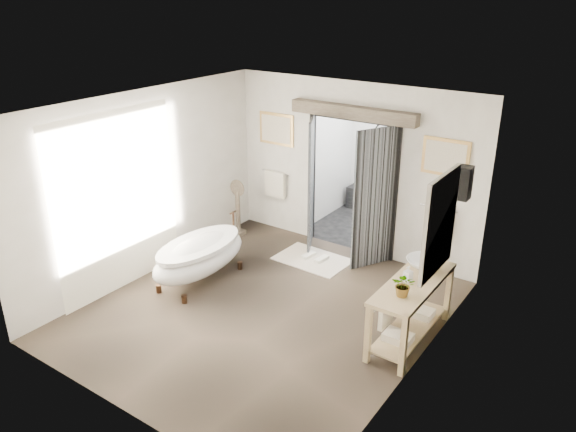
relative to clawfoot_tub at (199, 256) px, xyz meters
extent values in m
plane|color=brown|center=(1.34, -0.14, -0.43)|extent=(5.00, 5.00, 0.00)
cube|color=silver|center=(1.34, -2.64, 1.02)|extent=(4.50, 0.02, 2.90)
cube|color=silver|center=(-0.91, -0.14, 1.02)|extent=(0.02, 5.00, 2.90)
cube|color=silver|center=(3.59, -0.14, 1.02)|extent=(0.02, 5.00, 2.90)
cube|color=silver|center=(-0.18, 2.36, 1.02)|extent=(1.45, 0.02, 2.90)
cube|color=silver|center=(2.87, 2.36, 1.02)|extent=(1.45, 0.02, 2.90)
cube|color=silver|center=(1.34, 2.36, 2.17)|extent=(1.60, 0.02, 0.60)
cube|color=silver|center=(1.34, -0.14, 2.47)|extent=(4.50, 5.00, 0.02)
cube|color=white|center=(-0.86, -0.74, 0.92)|extent=(0.02, 2.20, 2.70)
cube|color=gray|center=(3.57, 0.38, 1.27)|extent=(0.05, 0.95, 1.25)
cube|color=silver|center=(3.54, 0.38, 1.27)|extent=(0.01, 0.80, 1.10)
cube|color=black|center=(3.47, 1.41, 1.47)|extent=(0.20, 0.20, 0.45)
sphere|color=#FFCC8C|center=(3.47, 1.41, 1.47)|extent=(0.10, 0.10, 0.10)
cube|color=black|center=(1.34, 3.36, -0.43)|extent=(2.20, 2.00, 0.01)
cube|color=silver|center=(1.34, 3.36, 2.07)|extent=(2.20, 2.00, 0.02)
cube|color=white|center=(1.34, 4.36, 0.82)|extent=(2.20, 0.02, 2.50)
cube|color=white|center=(0.24, 3.36, 0.82)|extent=(0.02, 2.00, 2.50)
cube|color=white|center=(2.44, 3.36, 0.82)|extent=(0.02, 2.00, 2.50)
cube|color=black|center=(1.34, 4.18, -0.21)|extent=(2.00, 0.35, 0.45)
cylinder|color=silver|center=(0.94, 4.33, 1.17)|extent=(0.40, 0.03, 0.40)
cylinder|color=silver|center=(1.74, 4.33, 1.17)|extent=(0.40, 0.03, 0.40)
cube|color=black|center=(0.54, 2.36, 0.72)|extent=(0.07, 0.10, 2.30)
cube|color=black|center=(2.14, 2.36, 0.72)|extent=(0.07, 0.10, 2.30)
cube|color=black|center=(1.34, 2.36, 1.87)|extent=(1.67, 0.10, 0.07)
cube|color=black|center=(0.74, 2.01, 0.72)|extent=(0.41, 0.73, 2.30)
cube|color=black|center=(1.94, 2.01, 0.72)|extent=(0.41, 0.73, 2.30)
cube|color=#70614E|center=(1.34, 2.26, 1.99)|extent=(2.20, 0.20, 0.20)
cube|color=tan|center=(-0.21, 2.34, 1.49)|extent=(0.72, 0.03, 0.57)
cube|color=white|center=(-0.21, 2.33, 1.49)|extent=(0.62, 0.01, 0.47)
cube|color=tan|center=(2.89, 2.34, 1.49)|extent=(0.72, 0.03, 0.57)
cube|color=white|center=(2.89, 2.33, 1.49)|extent=(0.62, 0.01, 0.47)
cylinder|color=silver|center=(-0.21, 2.30, 0.69)|extent=(0.60, 0.02, 0.02)
cube|color=silver|center=(-0.21, 2.28, 0.47)|extent=(0.42, 0.08, 0.48)
cylinder|color=silver|center=(2.89, 2.30, 0.69)|extent=(0.60, 0.02, 0.02)
cube|color=silver|center=(2.89, 2.28, 0.47)|extent=(0.42, 0.08, 0.48)
cylinder|color=#372215|center=(-0.27, -0.64, -0.37)|extent=(0.09, 0.09, 0.13)
cylinder|color=#372215|center=(0.27, -0.64, -0.37)|extent=(0.09, 0.09, 0.13)
cylinder|color=#372215|center=(-0.27, 0.64, -0.37)|extent=(0.09, 0.09, 0.13)
cylinder|color=#372215|center=(0.27, 0.64, -0.37)|extent=(0.09, 0.09, 0.13)
ellipsoid|color=white|center=(0.00, 0.00, -0.02)|extent=(0.81, 1.81, 0.57)
cylinder|color=#372215|center=(0.00, 0.83, 0.33)|extent=(0.03, 0.03, 0.23)
cube|color=tan|center=(3.09, -0.36, -0.01)|extent=(0.07, 0.07, 0.85)
cube|color=tan|center=(3.55, -0.36, -0.01)|extent=(0.07, 0.07, 0.85)
cube|color=tan|center=(3.09, 1.12, -0.01)|extent=(0.07, 0.07, 0.85)
cube|color=tan|center=(3.55, 1.12, -0.01)|extent=(0.07, 0.07, 0.85)
cube|color=tan|center=(3.32, 0.38, 0.39)|extent=(0.55, 1.60, 0.05)
cube|color=tan|center=(3.32, 0.38, -0.27)|extent=(0.45, 1.50, 0.03)
cylinder|color=silver|center=(3.05, 0.38, 0.17)|extent=(0.02, 1.40, 0.02)
cube|color=silver|center=(3.05, 0.23, -0.03)|extent=(0.06, 0.34, 0.42)
cube|color=silver|center=(3.32, 0.03, -0.21)|extent=(0.35, 0.25, 0.10)
cube|color=silver|center=(3.32, 0.73, -0.21)|extent=(0.35, 0.25, 0.10)
cube|color=#70614E|center=(-0.63, 1.70, -0.39)|extent=(0.20, 0.20, 0.07)
cylinder|color=#70614E|center=(-0.63, 1.70, 0.03)|extent=(0.08, 0.08, 0.79)
cylinder|color=silver|center=(-0.63, 1.72, 0.48)|extent=(0.28, 0.02, 0.28)
cylinder|color=#70614E|center=(-0.63, 1.71, 0.48)|extent=(0.32, 0.01, 0.32)
cube|color=beige|center=(1.06, 1.59, -0.42)|extent=(1.23, 0.84, 0.01)
cube|color=white|center=(0.96, 1.63, -0.39)|extent=(0.14, 0.29, 0.05)
cube|color=white|center=(1.22, 1.63, -0.39)|extent=(0.14, 0.29, 0.05)
imported|color=white|center=(3.30, 0.75, 0.50)|extent=(0.57, 0.57, 0.16)
imported|color=gray|center=(3.35, -0.02, 0.57)|extent=(0.32, 0.30, 0.30)
imported|color=gray|center=(3.24, 0.35, 0.52)|extent=(0.11, 0.12, 0.21)
imported|color=gray|center=(3.23, 0.97, 0.51)|extent=(0.18, 0.18, 0.18)
camera|label=1|loc=(5.53, -5.60, 3.87)|focal=35.00mm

